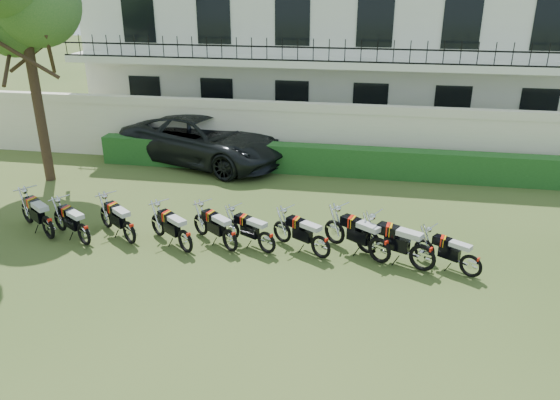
{
  "coord_description": "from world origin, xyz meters",
  "views": [
    {
      "loc": [
        1.7,
        -10.78,
        6.41
      ],
      "look_at": [
        -0.53,
        1.86,
        1.12
      ],
      "focal_mm": 35.0,
      "sensor_mm": 36.0,
      "label": 1
    }
  ],
  "objects_px": {
    "motorcycle_0": "(47,222)",
    "motorcycle_4": "(230,235)",
    "motorcycle_6": "(321,242)",
    "motorcycle_8": "(423,251)",
    "motorcycle_5": "(267,237)",
    "motorcycle_9": "(472,261)",
    "motorcycle_2": "(129,227)",
    "motorcycle_7": "(380,244)",
    "suv": "(205,139)",
    "motorcycle_1": "(83,229)",
    "motorcycle_3": "(185,236)"
  },
  "relations": [
    {
      "from": "motorcycle_6",
      "to": "motorcycle_9",
      "type": "height_order",
      "value": "motorcycle_6"
    },
    {
      "from": "motorcycle_6",
      "to": "suv",
      "type": "height_order",
      "value": "suv"
    },
    {
      "from": "motorcycle_2",
      "to": "motorcycle_4",
      "type": "relative_size",
      "value": 1.03
    },
    {
      "from": "motorcycle_2",
      "to": "motorcycle_8",
      "type": "bearing_deg",
      "value": -52.95
    },
    {
      "from": "motorcycle_1",
      "to": "motorcycle_9",
      "type": "bearing_deg",
      "value": -56.8
    },
    {
      "from": "motorcycle_0",
      "to": "motorcycle_4",
      "type": "height_order",
      "value": "motorcycle_0"
    },
    {
      "from": "motorcycle_1",
      "to": "motorcycle_2",
      "type": "relative_size",
      "value": 1.02
    },
    {
      "from": "motorcycle_0",
      "to": "motorcycle_1",
      "type": "bearing_deg",
      "value": -63.34
    },
    {
      "from": "motorcycle_6",
      "to": "motorcycle_8",
      "type": "xyz_separation_m",
      "value": [
        2.38,
        -0.22,
        0.06
      ]
    },
    {
      "from": "motorcycle_8",
      "to": "motorcycle_0",
      "type": "bearing_deg",
      "value": 116.95
    },
    {
      "from": "motorcycle_2",
      "to": "motorcycle_3",
      "type": "bearing_deg",
      "value": -59.81
    },
    {
      "from": "motorcycle_1",
      "to": "suv",
      "type": "bearing_deg",
      "value": 24.68
    },
    {
      "from": "motorcycle_6",
      "to": "motorcycle_7",
      "type": "bearing_deg",
      "value": -57.18
    },
    {
      "from": "motorcycle_9",
      "to": "suv",
      "type": "height_order",
      "value": "suv"
    },
    {
      "from": "motorcycle_2",
      "to": "motorcycle_6",
      "type": "xyz_separation_m",
      "value": [
        4.91,
        0.08,
        -0.02
      ]
    },
    {
      "from": "motorcycle_4",
      "to": "motorcycle_9",
      "type": "bearing_deg",
      "value": -54.85
    },
    {
      "from": "motorcycle_7",
      "to": "suv",
      "type": "bearing_deg",
      "value": 79.25
    },
    {
      "from": "motorcycle_4",
      "to": "motorcycle_6",
      "type": "relative_size",
      "value": 0.94
    },
    {
      "from": "motorcycle_7",
      "to": "motorcycle_8",
      "type": "relative_size",
      "value": 0.9
    },
    {
      "from": "motorcycle_2",
      "to": "motorcycle_5",
      "type": "height_order",
      "value": "motorcycle_2"
    },
    {
      "from": "motorcycle_5",
      "to": "motorcycle_3",
      "type": "bearing_deg",
      "value": 128.9
    },
    {
      "from": "motorcycle_4",
      "to": "motorcycle_1",
      "type": "bearing_deg",
      "value": 132.49
    },
    {
      "from": "motorcycle_0",
      "to": "motorcycle_1",
      "type": "height_order",
      "value": "motorcycle_0"
    },
    {
      "from": "motorcycle_4",
      "to": "suv",
      "type": "distance_m",
      "value": 7.3
    },
    {
      "from": "motorcycle_4",
      "to": "motorcycle_8",
      "type": "bearing_deg",
      "value": -54.39
    },
    {
      "from": "motorcycle_3",
      "to": "suv",
      "type": "relative_size",
      "value": 0.25
    },
    {
      "from": "motorcycle_2",
      "to": "motorcycle_9",
      "type": "xyz_separation_m",
      "value": [
        8.37,
        -0.23,
        -0.05
      ]
    },
    {
      "from": "motorcycle_2",
      "to": "motorcycle_4",
      "type": "height_order",
      "value": "motorcycle_2"
    },
    {
      "from": "motorcycle_6",
      "to": "motorcycle_3",
      "type": "bearing_deg",
      "value": 127.54
    },
    {
      "from": "motorcycle_2",
      "to": "motorcycle_3",
      "type": "distance_m",
      "value": 1.59
    },
    {
      "from": "motorcycle_0",
      "to": "motorcycle_8",
      "type": "xyz_separation_m",
      "value": [
        9.49,
        -0.03,
        0.02
      ]
    },
    {
      "from": "motorcycle_4",
      "to": "motorcycle_6",
      "type": "xyz_separation_m",
      "value": [
        2.26,
        0.04,
        0.0
      ]
    },
    {
      "from": "motorcycle_1",
      "to": "motorcycle_9",
      "type": "height_order",
      "value": "motorcycle_1"
    },
    {
      "from": "motorcycle_4",
      "to": "motorcycle_2",
      "type": "bearing_deg",
      "value": 128.41
    },
    {
      "from": "motorcycle_8",
      "to": "motorcycle_7",
      "type": "bearing_deg",
      "value": 104.3
    },
    {
      "from": "motorcycle_3",
      "to": "motorcycle_7",
      "type": "height_order",
      "value": "motorcycle_7"
    },
    {
      "from": "motorcycle_5",
      "to": "motorcycle_9",
      "type": "bearing_deg",
      "value": -64.35
    },
    {
      "from": "motorcycle_5",
      "to": "motorcycle_6",
      "type": "height_order",
      "value": "motorcycle_6"
    },
    {
      "from": "motorcycle_2",
      "to": "motorcycle_9",
      "type": "height_order",
      "value": "motorcycle_2"
    },
    {
      "from": "motorcycle_3",
      "to": "motorcycle_5",
      "type": "xyz_separation_m",
      "value": [
        1.99,
        0.33,
        -0.02
      ]
    },
    {
      "from": "motorcycle_0",
      "to": "suv",
      "type": "distance_m",
      "value": 7.23
    },
    {
      "from": "motorcycle_4",
      "to": "motorcycle_7",
      "type": "relative_size",
      "value": 0.88
    },
    {
      "from": "motorcycle_0",
      "to": "suv",
      "type": "relative_size",
      "value": 0.27
    },
    {
      "from": "motorcycle_5",
      "to": "motorcycle_8",
      "type": "bearing_deg",
      "value": -64.18
    },
    {
      "from": "motorcycle_7",
      "to": "motorcycle_9",
      "type": "height_order",
      "value": "motorcycle_7"
    },
    {
      "from": "motorcycle_5",
      "to": "motorcycle_8",
      "type": "relative_size",
      "value": 0.84
    },
    {
      "from": "motorcycle_7",
      "to": "suv",
      "type": "xyz_separation_m",
      "value": [
        -6.39,
        6.71,
        0.36
      ]
    },
    {
      "from": "motorcycle_3",
      "to": "suv",
      "type": "distance_m",
      "value": 7.22
    },
    {
      "from": "motorcycle_7",
      "to": "motorcycle_2",
      "type": "bearing_deg",
      "value": 126.38
    },
    {
      "from": "motorcycle_1",
      "to": "motorcycle_2",
      "type": "height_order",
      "value": "motorcycle_2"
    }
  ]
}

